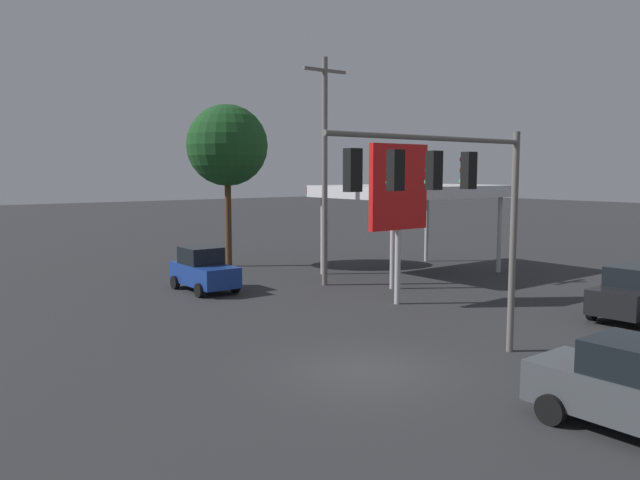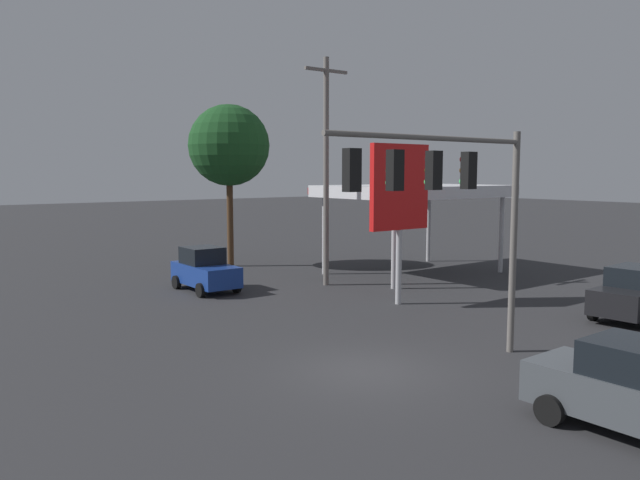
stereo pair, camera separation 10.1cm
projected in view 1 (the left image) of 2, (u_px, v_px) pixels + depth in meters
The scene contains 8 objects.
ground_plane at pixel (365, 370), 16.87m from camera, with size 200.00×200.00×0.00m, color #2D2D30.
traffic_signal_assembly at pixel (448, 189), 16.40m from camera, with size 7.13×0.43×6.50m.
utility_pole at pixel (325, 167), 29.05m from camera, with size 2.40×0.26×10.59m.
gas_station_canopy at pixel (412, 192), 32.71m from camera, with size 9.09×6.48×4.66m.
price_sign at pixel (399, 192), 24.90m from camera, with size 3.00×0.27×6.46m.
sedan_waiting at pixel (636, 293), 22.77m from camera, with size 4.52×2.32×1.93m.
hatchback_crossing at pixel (204, 270), 28.14m from camera, with size 1.96×3.80×1.97m.
street_tree at pixel (227, 146), 34.84m from camera, with size 4.55×4.55×9.11m.
Camera 1 is at (10.93, 12.27, 5.33)m, focal length 35.00 mm.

